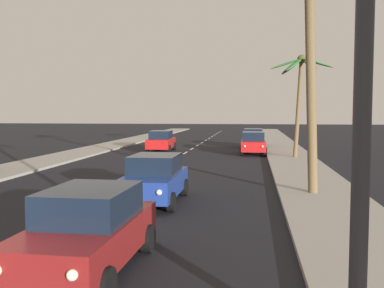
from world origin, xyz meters
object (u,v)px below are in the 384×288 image
at_px(sedan_parked_nearest_kerb, 253,143).
at_px(palm_right_second, 310,22).
at_px(sedan_third_in_queue, 155,178).
at_px(palm_right_third, 300,80).
at_px(sedan_parked_mid_kerb, 253,138).
at_px(sedan_lead_at_stop_bar, 89,230).
at_px(sedan_oncoming_far, 161,141).

xyz_separation_m(sedan_parked_nearest_kerb, palm_right_second, (2.02, -16.76, 5.69)).
relative_size(sedan_third_in_queue, palm_right_second, 0.49).
bearing_deg(palm_right_third, sedan_parked_mid_kerb, 108.23).
bearing_deg(sedan_lead_at_stop_bar, sedan_parked_nearest_kerb, 82.74).
bearing_deg(palm_right_third, sedan_parked_nearest_kerb, 135.56).
bearing_deg(sedan_oncoming_far, palm_right_second, -62.65).
relative_size(sedan_lead_at_stop_bar, sedan_third_in_queue, 1.01).
height_order(sedan_third_in_queue, sedan_parked_nearest_kerb, same).
relative_size(sedan_third_in_queue, sedan_oncoming_far, 0.99).
bearing_deg(sedan_parked_nearest_kerb, palm_right_second, -83.12).
distance_m(palm_right_second, palm_right_third, 13.83).
xyz_separation_m(sedan_lead_at_stop_bar, palm_right_second, (5.30, 8.97, 5.69)).
bearing_deg(sedan_oncoming_far, sedan_parked_nearest_kerb, -10.36).
xyz_separation_m(sedan_lead_at_stop_bar, sedan_oncoming_far, (-4.06, 27.07, 0.00)).
bearing_deg(sedan_parked_nearest_kerb, sedan_parked_mid_kerb, 90.11).
bearing_deg(palm_right_third, sedan_third_in_queue, -112.62).
distance_m(sedan_oncoming_far, palm_right_third, 12.16).
bearing_deg(palm_right_second, sedan_parked_nearest_kerb, 96.88).
bearing_deg(sedan_third_in_queue, palm_right_second, 19.74).
distance_m(sedan_lead_at_stop_bar, sedan_parked_mid_kerb, 32.26).
bearing_deg(sedan_parked_nearest_kerb, sedan_lead_at_stop_bar, -97.26).
relative_size(sedan_lead_at_stop_bar, palm_right_third, 0.64).
bearing_deg(sedan_parked_mid_kerb, palm_right_second, -84.98).
bearing_deg(sedan_oncoming_far, sedan_third_in_queue, -79.06).
relative_size(sedan_parked_nearest_kerb, palm_right_second, 0.49).
distance_m(sedan_oncoming_far, palm_right_second, 21.16).
bearing_deg(sedan_parked_mid_kerb, sedan_oncoming_far, -145.54).
distance_m(sedan_lead_at_stop_bar, palm_right_third, 24.00).
xyz_separation_m(sedan_parked_mid_kerb, palm_right_third, (3.09, -9.39, 4.49)).
height_order(palm_right_second, palm_right_third, palm_right_second).
bearing_deg(sedan_parked_nearest_kerb, sedan_oncoming_far, 169.64).
relative_size(sedan_third_in_queue, sedan_parked_nearest_kerb, 1.00).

